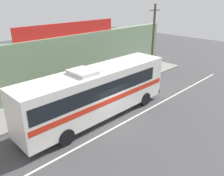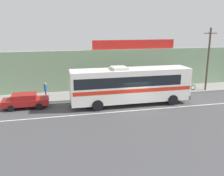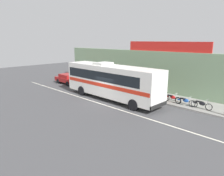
{
  "view_description": "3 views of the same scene",
  "coord_description": "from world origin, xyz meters",
  "px_view_note": "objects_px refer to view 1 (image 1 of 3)",
  "views": [
    {
      "loc": [
        -9.75,
        -9.94,
        8.19
      ],
      "look_at": [
        1.0,
        0.88,
        1.94
      ],
      "focal_mm": 36.87,
      "sensor_mm": 36.0,
      "label": 1
    },
    {
      "loc": [
        -7.31,
        -21.03,
        7.56
      ],
      "look_at": [
        -2.12,
        0.97,
        1.79
      ],
      "focal_mm": 39.41,
      "sensor_mm": 36.0,
      "label": 2
    },
    {
      "loc": [
        14.6,
        -13.75,
        6.09
      ],
      "look_at": [
        0.02,
        0.92,
        1.27
      ],
      "focal_mm": 33.28,
      "sensor_mm": 36.0,
      "label": 3
    }
  ],
  "objects_px": {
    "intercity_bus": "(96,91)",
    "motorcycle_black": "(137,74)",
    "motorcycle_orange": "(128,78)",
    "utility_pole": "(153,39)",
    "motorcycle_purple": "(117,81)",
    "pedestrian_near_shop": "(101,76)",
    "pedestrian_far_right": "(70,83)"
  },
  "relations": [
    {
      "from": "motorcycle_black",
      "to": "utility_pole",
      "type": "bearing_deg",
      "value": -7.5
    },
    {
      "from": "motorcycle_purple",
      "to": "intercity_bus",
      "type": "bearing_deg",
      "value": -149.06
    },
    {
      "from": "utility_pole",
      "to": "motorcycle_purple",
      "type": "bearing_deg",
      "value": 176.2
    },
    {
      "from": "motorcycle_orange",
      "to": "utility_pole",
      "type": "bearing_deg",
      "value": -2.74
    },
    {
      "from": "intercity_bus",
      "to": "motorcycle_black",
      "type": "xyz_separation_m",
      "value": [
        8.19,
        3.14,
        -1.5
      ]
    },
    {
      "from": "intercity_bus",
      "to": "motorcycle_purple",
      "type": "relative_size",
      "value": 6.29
    },
    {
      "from": "motorcycle_orange",
      "to": "pedestrian_far_right",
      "type": "xyz_separation_m",
      "value": [
        -5.7,
        1.58,
        0.56
      ]
    },
    {
      "from": "intercity_bus",
      "to": "pedestrian_near_shop",
      "type": "distance_m",
      "value": 5.78
    },
    {
      "from": "intercity_bus",
      "to": "utility_pole",
      "type": "relative_size",
      "value": 1.62
    },
    {
      "from": "intercity_bus",
      "to": "utility_pole",
      "type": "distance_m",
      "value": 10.84
    },
    {
      "from": "pedestrian_near_shop",
      "to": "intercity_bus",
      "type": "bearing_deg",
      "value": -135.1
    },
    {
      "from": "pedestrian_near_shop",
      "to": "utility_pole",
      "type": "bearing_deg",
      "value": -10.52
    },
    {
      "from": "motorcycle_purple",
      "to": "pedestrian_far_right",
      "type": "relative_size",
      "value": 1.09
    },
    {
      "from": "motorcycle_orange",
      "to": "pedestrian_near_shop",
      "type": "xyz_separation_m",
      "value": [
        -2.69,
        0.99,
        0.54
      ]
    },
    {
      "from": "utility_pole",
      "to": "motorcycle_black",
      "type": "height_order",
      "value": "utility_pole"
    },
    {
      "from": "motorcycle_orange",
      "to": "motorcycle_black",
      "type": "relative_size",
      "value": 1.03
    },
    {
      "from": "intercity_bus",
      "to": "motorcycle_black",
      "type": "relative_size",
      "value": 6.09
    },
    {
      "from": "motorcycle_orange",
      "to": "motorcycle_black",
      "type": "bearing_deg",
      "value": 4.17
    },
    {
      "from": "intercity_bus",
      "to": "motorcycle_purple",
      "type": "height_order",
      "value": "intercity_bus"
    },
    {
      "from": "utility_pole",
      "to": "motorcycle_black",
      "type": "xyz_separation_m",
      "value": [
        -2.11,
        0.28,
        -3.3
      ]
    },
    {
      "from": "intercity_bus",
      "to": "pedestrian_far_right",
      "type": "xyz_separation_m",
      "value": [
        1.03,
        4.61,
        -0.94
      ]
    },
    {
      "from": "utility_pole",
      "to": "motorcycle_purple",
      "type": "relative_size",
      "value": 3.89
    },
    {
      "from": "motorcycle_orange",
      "to": "motorcycle_black",
      "type": "distance_m",
      "value": 1.47
    },
    {
      "from": "intercity_bus",
      "to": "pedestrian_near_shop",
      "type": "height_order",
      "value": "intercity_bus"
    },
    {
      "from": "motorcycle_orange",
      "to": "pedestrian_far_right",
      "type": "relative_size",
      "value": 1.16
    },
    {
      "from": "motorcycle_purple",
      "to": "pedestrian_near_shop",
      "type": "height_order",
      "value": "pedestrian_near_shop"
    },
    {
      "from": "utility_pole",
      "to": "motorcycle_black",
      "type": "bearing_deg",
      "value": 172.5
    },
    {
      "from": "motorcycle_orange",
      "to": "pedestrian_far_right",
      "type": "height_order",
      "value": "pedestrian_far_right"
    },
    {
      "from": "intercity_bus",
      "to": "motorcycle_black",
      "type": "distance_m",
      "value": 8.9
    },
    {
      "from": "motorcycle_purple",
      "to": "motorcycle_orange",
      "type": "bearing_deg",
      "value": -6.49
    },
    {
      "from": "motorcycle_black",
      "to": "motorcycle_purple",
      "type": "xyz_separation_m",
      "value": [
        -2.87,
        0.05,
        0.0
      ]
    },
    {
      "from": "utility_pole",
      "to": "pedestrian_near_shop",
      "type": "height_order",
      "value": "utility_pole"
    }
  ]
}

